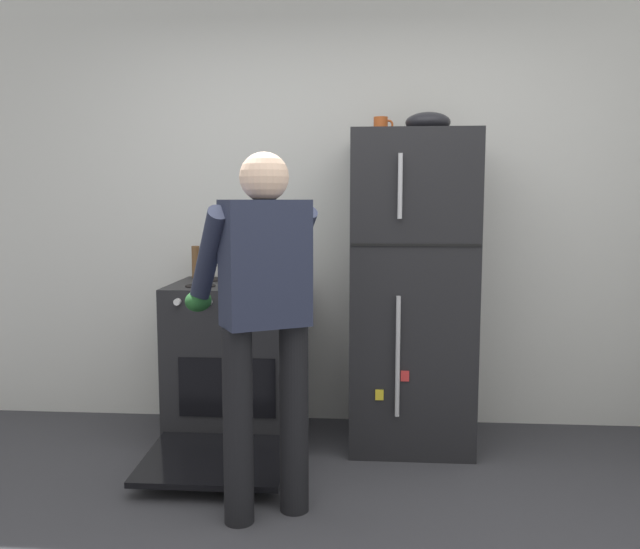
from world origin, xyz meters
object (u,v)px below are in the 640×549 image
Objects in this scene: refrigerator at (411,290)px; mixing_bowl at (428,123)px; red_pot at (263,274)px; coffee_mug at (381,126)px; stove_range at (238,362)px; person_cook at (263,303)px; pepper_mill at (196,262)px.

refrigerator is 7.10× the size of mixing_bowl.
coffee_mug is at bearing 8.54° from red_pot.
person_cook reaches higher than stove_range.
refrigerator is 0.95m from coffee_mug.
coffee_mug is at bearing 4.71° from stove_range.
refrigerator is 1.33m from pepper_mill.
pepper_mill is (-1.30, 0.20, 0.13)m from refrigerator.
coffee_mug reaches higher than stove_range.
mixing_bowl is at bearing -8.23° from pepper_mill.
refrigerator reaches higher than person_cook.
coffee_mug is (0.83, 0.07, 1.37)m from stove_range.
refrigerator reaches higher than red_pot.
pepper_mill is 0.79× the size of mixing_bowl.
mixing_bowl reaches higher than red_pot.
person_cook is at bearing -62.31° from pepper_mill.
stove_range is 1.60m from coffee_mug.
person_cook is at bearing -129.19° from mixing_bowl.
pepper_mill is at bearing 172.41° from coffee_mug.
coffee_mug is at bearing 164.17° from refrigerator.
coffee_mug is (0.52, 1.00, 0.86)m from person_cook.
person_cook is at bearing -71.92° from stove_range.
mixing_bowl is (0.92, 0.05, 0.85)m from red_pot.
person_cook is at bearing -117.40° from coffee_mug.
coffee_mug is at bearing 62.60° from person_cook.
coffee_mug reaches higher than pepper_mill.
refrigerator is at bearing 3.37° from red_pot.
red_pot is (0.16, -0.03, 0.53)m from stove_range.
mixing_bowl is at bearing -10.99° from coffee_mug.
pepper_mill is (-0.61, 1.15, 0.07)m from person_cook.
mixing_bowl is (1.08, 0.02, 1.38)m from stove_range.
stove_range is at bearing -175.29° from coffee_mug.
pepper_mill is at bearing 171.77° from mixing_bowl.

